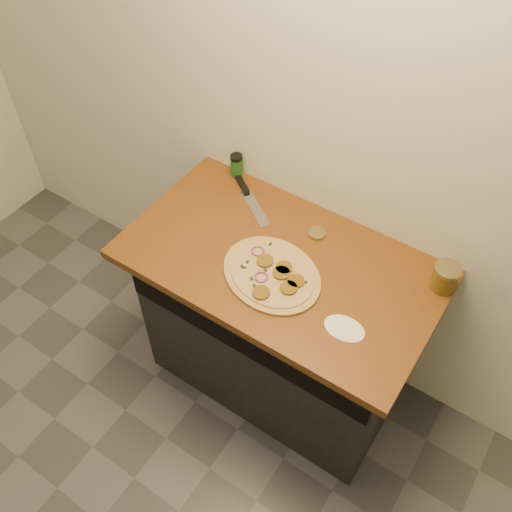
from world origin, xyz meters
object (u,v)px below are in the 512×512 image
Objects in this scene: chefs_knife at (248,195)px; salsa_jar at (445,277)px; spice_shaker at (237,165)px; pizza at (272,274)px.

salsa_jar is at bearing -0.41° from chefs_knife.
chefs_knife is 2.78× the size of salsa_jar.
salsa_jar and spice_shaker have the same top height.
pizza is 0.44m from chefs_knife.
spice_shaker is at bearing 137.90° from pizza.
salsa_jar is at bearing -5.32° from spice_shaker.
pizza is 1.70× the size of chefs_knife.
spice_shaker is (-0.97, 0.09, 0.00)m from salsa_jar.
salsa_jar is 0.97m from spice_shaker.
chefs_knife is at bearing 135.91° from pizza.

